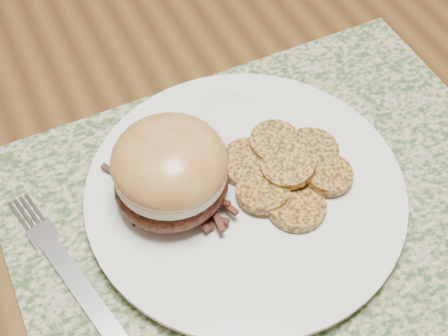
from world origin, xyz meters
The scene contains 5 objects.
placemat centered at (0.29, -0.26, 0.75)m, with size 0.45×0.33×0.00m, color #345029.
dinner_plate centered at (0.27, -0.24, 0.76)m, with size 0.26×0.26×0.02m, color white.
pork_sandwich centered at (0.21, -0.22, 0.81)m, with size 0.13×0.12×0.07m.
roasted_potatoes centered at (0.31, -0.24, 0.78)m, with size 0.12×0.13×0.03m.
fork centered at (0.11, -0.25, 0.76)m, with size 0.06×0.19×0.00m.
Camera 1 is at (0.12, -0.51, 1.21)m, focal length 50.00 mm.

